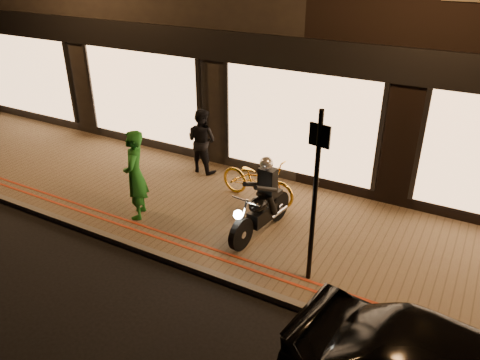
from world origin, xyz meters
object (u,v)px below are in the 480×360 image
at_px(motorcycle, 262,205).
at_px(person_green, 135,175).
at_px(sign_post, 315,191).
at_px(bicycle_gold, 258,180).

xyz_separation_m(motorcycle, person_green, (-2.54, -0.67, 0.33)).
relative_size(motorcycle, person_green, 1.03).
bearing_deg(sign_post, person_green, 176.94).
height_order(motorcycle, bicycle_gold, motorcycle).
xyz_separation_m(motorcycle, bicycle_gold, (-0.69, 1.15, -0.13)).
bearing_deg(motorcycle, sign_post, -26.32).
distance_m(bicycle_gold, person_green, 2.64).
bearing_deg(person_green, sign_post, 58.73).
bearing_deg(bicycle_gold, sign_post, -128.96).
bearing_deg(bicycle_gold, person_green, 140.63).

